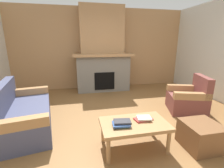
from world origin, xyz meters
The scene contains 9 objects.
ground centered at (0.00, 0.00, 0.00)m, with size 9.00×9.00×0.00m, color brown.
wall_back_wood_panel centered at (0.00, 3.00, 1.35)m, with size 6.00×0.12×2.70m, color tan.
fireplace centered at (0.00, 2.62, 1.16)m, with size 1.90×0.82×2.70m.
couch centered at (-1.87, 0.42, 0.29)m, with size 1.14×1.92×0.85m.
armchair centered at (1.69, 0.43, 0.29)m, with size 0.96×0.96×0.85m.
coffee_table centered at (-0.01, -0.60, 0.38)m, with size 1.00×0.60×0.43m.
ottoman centered at (1.00, -0.79, 0.20)m, with size 0.52×0.52×0.40m, color brown.
book_stack_near_edge centered at (-0.23, -0.65, 0.47)m, with size 0.28×0.21×0.08m.
book_stack_center centered at (0.15, -0.55, 0.45)m, with size 0.30×0.21×0.05m.
Camera 1 is at (-0.78, -2.60, 1.59)m, focal length 25.27 mm.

